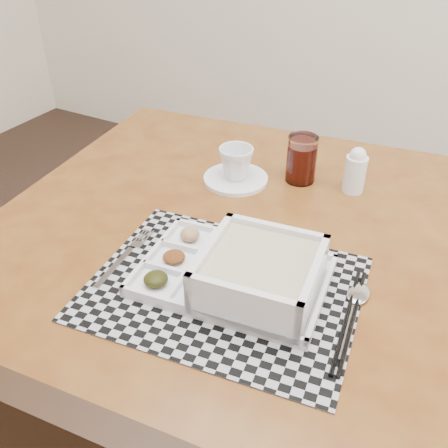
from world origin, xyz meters
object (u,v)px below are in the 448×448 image
Objects in this scene: juice_glass at (301,161)px; creamer_bottle at (355,171)px; cup at (236,163)px; dining_table at (250,280)px; serving_tray at (251,276)px.

juice_glass reaches higher than creamer_bottle.
creamer_bottle is at bearing 5.80° from juice_glass.
cup is 0.15m from juice_glass.
dining_table is 11.12× the size of juice_glass.
juice_glass is (-0.01, 0.28, 0.13)m from dining_table.
creamer_bottle is (0.11, 0.30, 0.13)m from dining_table.
serving_tray is at bearing -97.27° from creamer_bottle.
serving_tray is at bearing -80.14° from juice_glass.
creamer_bottle is (0.25, 0.09, 0.00)m from cup.
dining_table is 0.17m from serving_tray.
dining_table is 0.34m from creamer_bottle.
cup is (-0.20, 0.32, 0.01)m from serving_tray.
creamer_bottle is (0.05, 0.41, 0.01)m from serving_tray.
serving_tray is (0.05, -0.12, 0.12)m from dining_table.
dining_table is at bearing -63.69° from cup.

